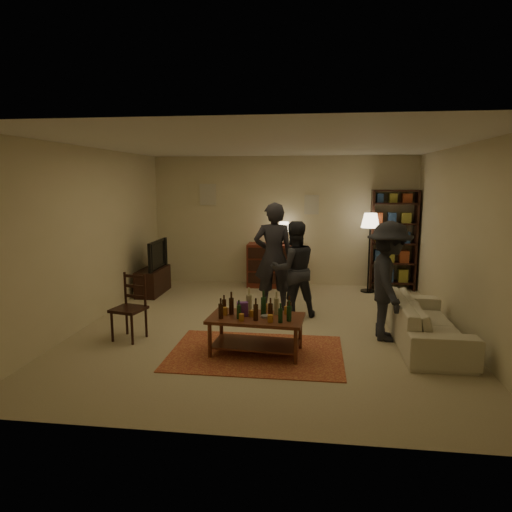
% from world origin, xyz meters
% --- Properties ---
extents(floor, '(6.00, 6.00, 0.00)m').
position_xyz_m(floor, '(0.00, 0.00, 0.00)').
color(floor, '#C6B793').
rests_on(floor, ground).
extents(room_shell, '(6.00, 6.00, 6.00)m').
position_xyz_m(room_shell, '(-0.65, 2.98, 1.81)').
color(room_shell, beige).
rests_on(room_shell, ground).
extents(rug, '(2.20, 1.50, 0.01)m').
position_xyz_m(rug, '(-0.04, -1.06, 0.01)').
color(rug, maroon).
rests_on(rug, ground).
extents(coffee_table, '(1.24, 0.74, 0.83)m').
position_xyz_m(coffee_table, '(-0.04, -1.06, 0.43)').
color(coffee_table, brown).
rests_on(coffee_table, ground).
extents(dining_chair, '(0.49, 0.49, 0.94)m').
position_xyz_m(dining_chair, '(-1.85, -0.71, 0.49)').
color(dining_chair, black).
rests_on(dining_chair, ground).
extents(tv_stand, '(0.40, 1.00, 1.06)m').
position_xyz_m(tv_stand, '(-2.44, 1.80, 0.38)').
color(tv_stand, black).
rests_on(tv_stand, ground).
extents(dresser, '(1.00, 0.50, 1.36)m').
position_xyz_m(dresser, '(-0.19, 2.71, 0.48)').
color(dresser, maroon).
rests_on(dresser, ground).
extents(bookshelf, '(0.90, 0.34, 2.02)m').
position_xyz_m(bookshelf, '(2.25, 2.78, 1.03)').
color(bookshelf, black).
rests_on(bookshelf, ground).
extents(floor_lamp, '(0.36, 0.36, 1.57)m').
position_xyz_m(floor_lamp, '(1.75, 2.49, 1.32)').
color(floor_lamp, black).
rests_on(floor_lamp, ground).
extents(sofa, '(0.81, 2.08, 0.61)m').
position_xyz_m(sofa, '(2.20, -0.40, 0.30)').
color(sofa, beige).
rests_on(sofa, ground).
extents(person_left, '(0.71, 0.50, 1.84)m').
position_xyz_m(person_left, '(-0.01, 1.00, 0.92)').
color(person_left, '#232229').
rests_on(person_left, ground).
extents(person_right, '(0.92, 0.82, 1.56)m').
position_xyz_m(person_right, '(0.35, 0.64, 0.78)').
color(person_right, '#26262D').
rests_on(person_right, ground).
extents(person_by_sofa, '(0.62, 1.07, 1.66)m').
position_xyz_m(person_by_sofa, '(1.70, -0.28, 0.83)').
color(person_by_sofa, '#222329').
rests_on(person_by_sofa, ground).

